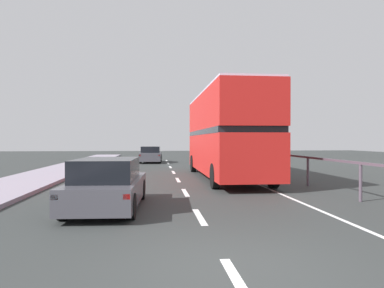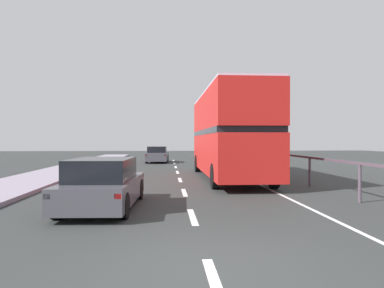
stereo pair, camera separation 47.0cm
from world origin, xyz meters
TOP-DOWN VIEW (x-y plane):
  - ground_plane at (0.00, 0.00)m, footprint 73.02×120.00m
  - lane_paint_markings at (2.08, 8.50)m, footprint 3.48×46.00m
  - bridge_side_railing at (5.23, 9.00)m, footprint 0.10×42.00m
  - double_decker_bus_red at (2.40, 12.28)m, footprint 2.66×10.64m
  - hatchback_car_near at (-2.40, 4.83)m, footprint 1.98×4.39m
  - sedan_car_ahead at (-1.43, 25.53)m, footprint 1.94×4.16m

SIDE VIEW (x-z plane):
  - ground_plane at x=0.00m, z-range -0.10..0.00m
  - lane_paint_markings at x=2.08m, z-range 0.00..0.01m
  - hatchback_car_near at x=-2.40m, z-range -0.03..1.37m
  - sedan_car_ahead at x=-1.43m, z-range -0.02..1.36m
  - bridge_side_railing at x=5.23m, z-range 0.38..1.61m
  - double_decker_bus_red at x=2.40m, z-range 0.15..4.41m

